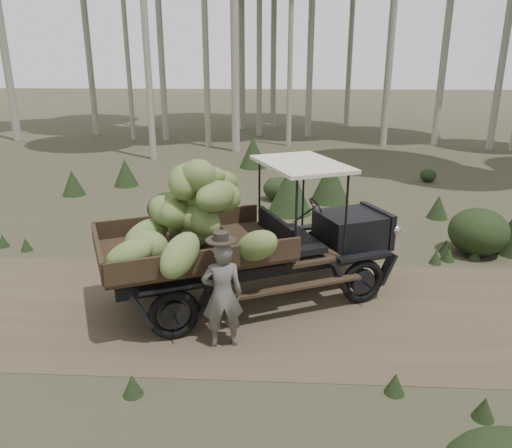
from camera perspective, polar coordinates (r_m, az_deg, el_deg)
The scene contains 5 objects.
ground at distance 8.78m, azimuth -1.06°, elevation -9.78°, with size 120.00×120.00×0.00m, color #473D2B.
dirt_track at distance 8.78m, azimuth -1.06°, elevation -9.76°, with size 70.00×4.00×0.01m, color brown.
banana_truck at distance 8.38m, azimuth -3.78°, elevation 0.31°, with size 5.50×3.81×2.77m.
farmer at distance 7.43m, azimuth -3.87°, elevation -7.93°, with size 0.69×0.54×1.82m.
undergrowth at distance 7.84m, azimuth 3.42°, elevation -9.05°, with size 23.10×21.32×1.38m.
Camera 1 is at (0.58, -7.70, 4.19)m, focal length 35.00 mm.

